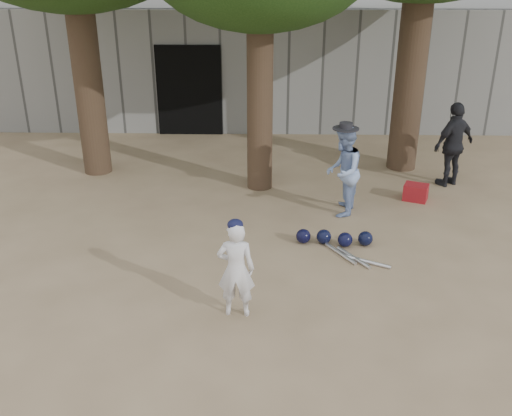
{
  "coord_description": "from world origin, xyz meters",
  "views": [
    {
      "loc": [
        0.76,
        -6.19,
        4.12
      ],
      "look_at": [
        0.6,
        1.0,
        0.95
      ],
      "focal_mm": 40.0,
      "sensor_mm": 36.0,
      "label": 1
    }
  ],
  "objects_px": {
    "spectator_blue": "(343,171)",
    "spectator_dark": "(454,145)",
    "boy_player": "(236,269)",
    "red_bag": "(416,192)"
  },
  "relations": [
    {
      "from": "spectator_blue",
      "to": "spectator_dark",
      "type": "height_order",
      "value": "spectator_dark"
    },
    {
      "from": "spectator_blue",
      "to": "spectator_dark",
      "type": "relative_size",
      "value": 0.95
    },
    {
      "from": "boy_player",
      "to": "red_bag",
      "type": "bearing_deg",
      "value": -128.36
    },
    {
      "from": "spectator_dark",
      "to": "red_bag",
      "type": "bearing_deg",
      "value": 12.6
    },
    {
      "from": "spectator_dark",
      "to": "spectator_blue",
      "type": "bearing_deg",
      "value": 0.92
    },
    {
      "from": "spectator_dark",
      "to": "red_bag",
      "type": "relative_size",
      "value": 3.91
    },
    {
      "from": "spectator_blue",
      "to": "spectator_dark",
      "type": "distance_m",
      "value": 2.7
    },
    {
      "from": "boy_player",
      "to": "spectator_dark",
      "type": "distance_m",
      "value": 6.02
    },
    {
      "from": "boy_player",
      "to": "spectator_dark",
      "type": "bearing_deg",
      "value": -129.6
    },
    {
      "from": "boy_player",
      "to": "red_bag",
      "type": "height_order",
      "value": "boy_player"
    }
  ]
}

